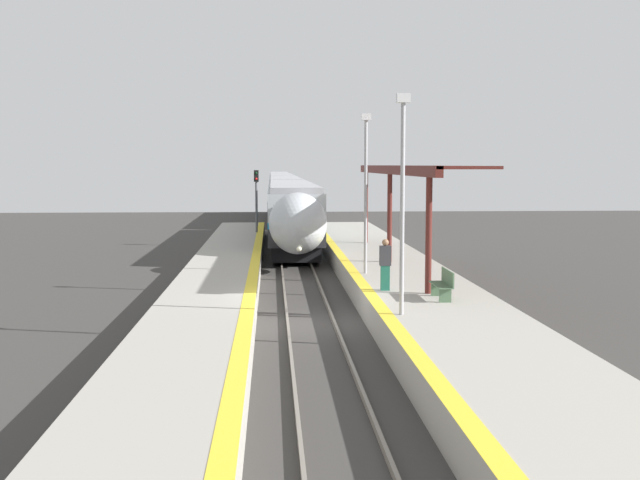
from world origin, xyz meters
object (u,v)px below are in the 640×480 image
(person_waiting, at_px, (385,264))
(lamppost_mid, at_px, (366,183))
(platform_bench, at_px, (444,284))
(lamppost_near, at_px, (402,191))
(train, at_px, (283,192))
(railway_signal, at_px, (256,200))

(person_waiting, xyz_separation_m, lamppost_mid, (-0.16, 4.14, 2.49))
(platform_bench, bearing_deg, lamppost_near, -124.85)
(train, height_order, lamppost_near, lamppost_near)
(train, bearing_deg, railway_signal, -93.66)
(person_waiting, bearing_deg, lamppost_near, -92.12)
(platform_bench, relative_size, person_waiting, 0.95)
(platform_bench, height_order, lamppost_near, lamppost_near)
(lamppost_mid, bearing_deg, lamppost_near, -90.00)
(lamppost_mid, bearing_deg, railway_signal, 103.30)
(lamppost_near, distance_m, lamppost_mid, 8.35)
(platform_bench, relative_size, lamppost_near, 0.27)
(train, relative_size, lamppost_near, 15.68)
(railway_signal, distance_m, lamppost_near, 27.31)
(train, xyz_separation_m, platform_bench, (3.98, -57.19, -0.84))
(railway_signal, distance_m, lamppost_mid, 19.14)
(platform_bench, xyz_separation_m, lamppost_near, (-1.68, -2.42, 2.88))
(platform_bench, distance_m, lamppost_mid, 6.81)
(train, relative_size, lamppost_mid, 15.68)
(person_waiting, distance_m, lamppost_mid, 4.84)
(lamppost_near, relative_size, lamppost_mid, 1.00)
(lamppost_near, xyz_separation_m, lamppost_mid, (0.00, 8.35, 0.00))
(platform_bench, relative_size, railway_signal, 0.34)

